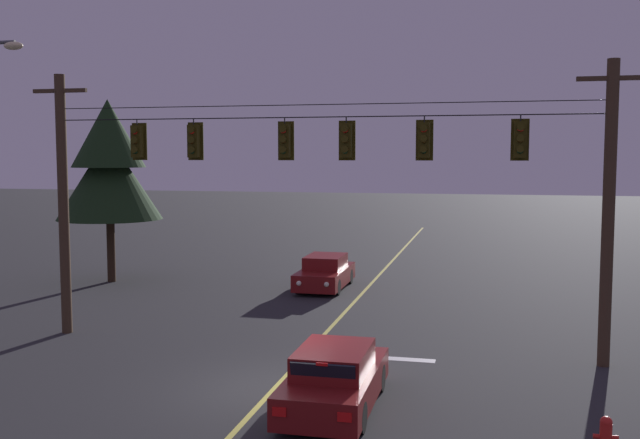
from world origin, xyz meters
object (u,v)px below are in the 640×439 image
object	(u,v)px
tree_verge_near	(109,165)
fire_hydrant	(606,438)
car_oncoming_lead	(325,273)
traffic_light_leftmost	(137,141)
traffic_light_centre	(285,141)
traffic_light_right_inner	(346,140)
traffic_light_left_inner	(194,141)
car_waiting_near_lane	(335,379)
traffic_light_rightmost	(424,140)
traffic_light_far_right	(520,139)

from	to	relation	value
tree_verge_near	fire_hydrant	size ratio (longest dim) A/B	9.55
car_oncoming_lead	fire_hydrant	size ratio (longest dim) A/B	5.26
traffic_light_leftmost	traffic_light_centre	distance (m)	4.61
car_oncoming_lead	traffic_light_right_inner	bearing A→B (deg)	-73.77
traffic_light_leftmost	traffic_light_right_inner	xyz separation A→B (m)	(6.40, 0.00, 0.00)
traffic_light_left_inner	car_waiting_near_lane	distance (m)	8.90
traffic_light_centre	car_waiting_near_lane	bearing A→B (deg)	-62.41
traffic_light_leftmost	traffic_light_rightmost	distance (m)	8.58
traffic_light_right_inner	traffic_light_rightmost	bearing A→B (deg)	0.00
traffic_light_leftmost	traffic_light_right_inner	world-z (taller)	same
traffic_light_far_right	car_oncoming_lead	size ratio (longest dim) A/B	0.28
traffic_light_centre	traffic_light_left_inner	bearing A→B (deg)	180.00
traffic_light_right_inner	car_oncoming_lead	bearing A→B (deg)	106.23
traffic_light_leftmost	car_waiting_near_lane	bearing A→B (deg)	-33.85
traffic_light_leftmost	traffic_light_rightmost	bearing A→B (deg)	0.00
traffic_light_left_inner	traffic_light_centre	xyz separation A→B (m)	(2.79, 0.00, 0.00)
traffic_light_left_inner	car_oncoming_lead	bearing A→B (deg)	78.71
traffic_light_centre	car_oncoming_lead	world-z (taller)	traffic_light_centre
traffic_light_far_right	traffic_light_centre	bearing A→B (deg)	180.00
traffic_light_left_inner	car_waiting_near_lane	xyz separation A→B (m)	(5.28, -4.76, -5.36)
traffic_light_centre	car_oncoming_lead	distance (m)	10.81
traffic_light_far_right	fire_hydrant	distance (m)	8.57
traffic_light_rightmost	car_waiting_near_lane	xyz separation A→B (m)	(-1.48, -4.76, -5.36)
traffic_light_right_inner	traffic_light_far_right	bearing A→B (deg)	0.00
traffic_light_centre	fire_hydrant	world-z (taller)	traffic_light_centre
traffic_light_left_inner	traffic_light_far_right	distance (m)	9.30
traffic_light_centre	fire_hydrant	distance (m)	11.57
traffic_light_leftmost	car_oncoming_lead	world-z (taller)	traffic_light_leftmost
traffic_light_right_inner	tree_verge_near	world-z (taller)	tree_verge_near
car_oncoming_lead	fire_hydrant	distance (m)	18.02
traffic_light_leftmost	car_waiting_near_lane	distance (m)	10.09
tree_verge_near	fire_hydrant	bearing A→B (deg)	-39.41
traffic_light_far_right	car_waiting_near_lane	bearing A→B (deg)	-130.21
tree_verge_near	fire_hydrant	distance (m)	24.27
car_waiting_near_lane	fire_hydrant	distance (m)	5.65
traffic_light_leftmost	car_waiting_near_lane	size ratio (longest dim) A/B	0.28
traffic_light_left_inner	tree_verge_near	size ratio (longest dim) A/B	0.15
traffic_light_leftmost	traffic_light_far_right	distance (m)	11.12
traffic_light_leftmost	traffic_light_centre	world-z (taller)	same
traffic_light_centre	fire_hydrant	bearing A→B (deg)	-38.87
traffic_light_far_right	car_oncoming_lead	xyz separation A→B (m)	(-7.44, 9.34, -5.36)
traffic_light_leftmost	traffic_light_left_inner	bearing A→B (deg)	0.00
traffic_light_leftmost	fire_hydrant	bearing A→B (deg)	-26.98
car_waiting_near_lane	tree_verge_near	bearing A→B (deg)	133.87
traffic_light_rightmost	tree_verge_near	bearing A→B (deg)	148.84
traffic_light_right_inner	car_waiting_near_lane	bearing A→B (deg)	-81.70
traffic_light_left_inner	traffic_light_centre	bearing A→B (deg)	0.00
traffic_light_centre	traffic_light_right_inner	distance (m)	1.79
traffic_light_leftmost	traffic_light_centre	size ratio (longest dim) A/B	1.00
traffic_light_right_inner	car_oncoming_lead	xyz separation A→B (m)	(-2.72, 9.34, -5.36)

